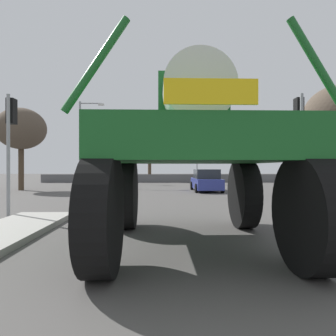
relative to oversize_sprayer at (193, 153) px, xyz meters
The scene contains 11 objects.
ground_plane 12.04m from the oversize_sprayer, 89.02° to the left, with size 120.00×120.00×0.00m, color #4C4947.
oversize_sprayer is the anchor object (origin of this frame).
sedan_ahead 14.46m from the oversize_sprayer, 80.04° to the left, with size 1.90×4.11×1.52m.
traffic_signal_near_left 6.79m from the oversize_sprayer, 147.05° to the left, with size 0.24×0.54×4.03m.
traffic_signal_near_right 5.53m from the oversize_sprayer, 42.27° to the left, with size 0.24×0.54×4.11m.
traffic_signal_far_left 23.01m from the oversize_sprayer, 98.27° to the left, with size 0.24×0.55×3.91m.
traffic_signal_far_right 22.95m from the oversize_sprayer, 82.75° to the left, with size 0.24×0.55×3.52m.
streetlight_far_left 21.19m from the oversize_sprayer, 110.88° to the left, with size 2.18×0.24×7.39m.
bare_tree_left 18.97m from the oversize_sprayer, 124.96° to the left, with size 3.51×3.51×5.95m.
bare_tree_far_center 30.51m from the oversize_sprayer, 93.82° to the left, with size 4.34×4.34×7.52m.
roadside_barrier 26.11m from the oversize_sprayer, 89.55° to the left, with size 27.60×0.24×0.90m, color #59595B.
Camera 1 is at (-0.90, -0.10, 1.64)m, focal length 31.61 mm.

